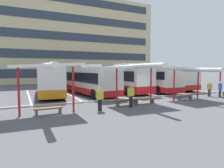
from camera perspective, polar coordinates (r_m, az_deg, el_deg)
ground_plane at (r=18.76m, az=12.37°, el=-4.67°), size 160.00×160.00×0.00m
terminal_building at (r=48.10m, az=-11.73°, el=12.28°), size 37.79×11.09×21.91m
coach_bus_0 at (r=22.76m, az=-18.09°, el=0.97°), size 3.30×10.44×3.58m
coach_bus_1 at (r=23.44m, az=-7.76°, el=1.14°), size 3.82×12.63×3.46m
coach_bus_2 at (r=25.58m, az=1.67°, el=1.58°), size 3.31×12.30×3.62m
coach_bus_3 at (r=26.83m, az=10.43°, el=1.63°), size 3.08×11.65×3.56m
coach_bus_4 at (r=29.95m, az=16.33°, el=1.73°), size 3.62×10.36×3.49m
lane_stripe_0 at (r=22.96m, az=-23.42°, el=-3.27°), size 0.16×14.00×0.01m
lane_stripe_1 at (r=23.48m, az=-12.97°, el=-2.85°), size 0.16×14.00×0.01m
lane_stripe_2 at (r=24.74m, az=-3.29°, el=-2.38°), size 0.16×14.00×0.01m
lane_stripe_3 at (r=26.63m, az=5.24°, el=-1.91°), size 0.16×14.00×0.01m
lane_stripe_4 at (r=29.02m, az=12.49°, el=-1.48°), size 0.16×14.00×0.01m
lane_stripe_5 at (r=31.81m, az=18.56°, el=-1.10°), size 0.16×14.00×0.01m
waiting_shelter_0 at (r=12.88m, az=-18.57°, el=4.87°), size 4.39×4.52×3.34m
bench_0 at (r=13.21m, az=-18.32°, el=-7.10°), size 1.82×0.59×0.45m
waiting_shelter_1 at (r=15.90m, az=7.30°, el=5.14°), size 4.36×5.24×3.44m
bench_1 at (r=15.72m, az=4.26°, el=-5.06°), size 1.93×0.50×0.45m
bench_2 at (r=16.68m, az=9.64°, el=-4.56°), size 1.97×0.44×0.45m
waiting_shelter_2 at (r=19.55m, az=21.90°, el=3.81°), size 4.13×5.23×3.12m
bench_3 at (r=20.03m, az=20.74°, el=-3.30°), size 1.75×0.43×0.45m
platform_kerb at (r=19.90m, az=9.80°, el=-3.94°), size 44.00×0.24×0.12m
waiting_passenger_0 at (r=22.82m, az=29.36°, el=-1.09°), size 0.46×0.52×1.67m
waiting_passenger_1 at (r=14.81m, az=5.63°, el=-2.98°), size 0.53×0.29×1.75m
waiting_passenger_2 at (r=23.13m, az=26.91°, el=-1.11°), size 0.39×0.50×1.57m
waiting_passenger_3 at (r=13.51m, az=-3.62°, el=-4.02°), size 0.50×0.28×1.64m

